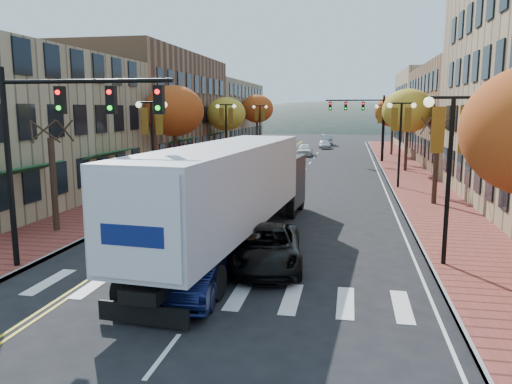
% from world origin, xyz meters
% --- Properties ---
extents(ground, '(200.00, 200.00, 0.00)m').
position_xyz_m(ground, '(0.00, 0.00, 0.00)').
color(ground, black).
rests_on(ground, ground).
extents(sidewalk_left, '(4.00, 85.00, 0.15)m').
position_xyz_m(sidewalk_left, '(-9.00, 32.50, 0.07)').
color(sidewalk_left, brown).
rests_on(sidewalk_left, ground).
extents(sidewalk_right, '(4.00, 85.00, 0.15)m').
position_xyz_m(sidewalk_right, '(9.00, 32.50, 0.07)').
color(sidewalk_right, brown).
rests_on(sidewalk_right, ground).
extents(building_left_mid, '(12.00, 24.00, 11.00)m').
position_xyz_m(building_left_mid, '(-17.00, 36.00, 5.50)').
color(building_left_mid, brown).
rests_on(building_left_mid, ground).
extents(building_left_far, '(12.00, 26.00, 9.50)m').
position_xyz_m(building_left_far, '(-17.00, 61.00, 4.75)').
color(building_left_far, '#9E8966').
rests_on(building_left_far, ground).
extents(building_right_mid, '(15.00, 24.00, 10.00)m').
position_xyz_m(building_right_mid, '(18.50, 42.00, 5.00)').
color(building_right_mid, brown).
rests_on(building_right_mid, ground).
extents(building_right_far, '(15.00, 20.00, 11.00)m').
position_xyz_m(building_right_far, '(18.50, 64.00, 5.50)').
color(building_right_far, '#9E8966').
rests_on(building_right_far, ground).
extents(tree_left_a, '(0.28, 0.28, 4.20)m').
position_xyz_m(tree_left_a, '(-9.00, 8.00, 2.25)').
color(tree_left_a, '#382619').
rests_on(tree_left_a, sidewalk_left).
extents(tree_left_b, '(4.48, 4.48, 7.21)m').
position_xyz_m(tree_left_b, '(-9.00, 24.00, 5.45)').
color(tree_left_b, '#382619').
rests_on(tree_left_b, sidewalk_left).
extents(tree_left_c, '(4.16, 4.16, 6.69)m').
position_xyz_m(tree_left_c, '(-9.00, 40.00, 5.05)').
color(tree_left_c, '#382619').
rests_on(tree_left_c, sidewalk_left).
extents(tree_left_d, '(4.61, 4.61, 7.42)m').
position_xyz_m(tree_left_d, '(-9.00, 58.00, 5.60)').
color(tree_left_d, '#382619').
rests_on(tree_left_d, sidewalk_left).
extents(tree_right_b, '(0.28, 0.28, 4.20)m').
position_xyz_m(tree_right_b, '(9.00, 18.00, 2.25)').
color(tree_right_b, '#382619').
rests_on(tree_right_b, sidewalk_right).
extents(tree_right_c, '(4.48, 4.48, 7.21)m').
position_xyz_m(tree_right_c, '(9.00, 34.00, 5.45)').
color(tree_right_c, '#382619').
rests_on(tree_right_c, sidewalk_right).
extents(tree_right_d, '(4.35, 4.35, 7.00)m').
position_xyz_m(tree_right_d, '(9.00, 50.00, 5.29)').
color(tree_right_d, '#382619').
rests_on(tree_right_d, sidewalk_right).
extents(lamp_left_b, '(1.96, 0.36, 6.05)m').
position_xyz_m(lamp_left_b, '(-7.50, 16.00, 4.29)').
color(lamp_left_b, black).
rests_on(lamp_left_b, ground).
extents(lamp_left_c, '(1.96, 0.36, 6.05)m').
position_xyz_m(lamp_left_c, '(-7.50, 34.00, 4.29)').
color(lamp_left_c, black).
rests_on(lamp_left_c, ground).
extents(lamp_left_d, '(1.96, 0.36, 6.05)m').
position_xyz_m(lamp_left_d, '(-7.50, 52.00, 4.29)').
color(lamp_left_d, black).
rests_on(lamp_left_d, ground).
extents(lamp_right_a, '(1.96, 0.36, 6.05)m').
position_xyz_m(lamp_right_a, '(7.50, 6.00, 4.29)').
color(lamp_right_a, black).
rests_on(lamp_right_a, ground).
extents(lamp_right_b, '(1.96, 0.36, 6.05)m').
position_xyz_m(lamp_right_b, '(7.50, 24.00, 4.29)').
color(lamp_right_b, black).
rests_on(lamp_right_b, ground).
extents(lamp_right_c, '(1.96, 0.36, 6.05)m').
position_xyz_m(lamp_right_c, '(7.50, 42.00, 4.29)').
color(lamp_right_c, black).
rests_on(lamp_right_c, ground).
extents(traffic_mast_near, '(6.10, 0.35, 7.00)m').
position_xyz_m(traffic_mast_near, '(-5.48, 3.00, 4.92)').
color(traffic_mast_near, black).
rests_on(traffic_mast_near, ground).
extents(traffic_mast_far, '(6.10, 0.34, 7.00)m').
position_xyz_m(traffic_mast_far, '(5.48, 42.00, 4.92)').
color(traffic_mast_far, black).
rests_on(traffic_mast_far, ground).
extents(semi_truck, '(4.10, 17.27, 4.28)m').
position_xyz_m(semi_truck, '(-0.39, 7.27, 2.50)').
color(semi_truck, black).
rests_on(semi_truck, ground).
extents(navy_sedan, '(2.13, 5.11, 1.64)m').
position_xyz_m(navy_sedan, '(-0.50, 2.01, 0.82)').
color(navy_sedan, '#0D1337').
rests_on(navy_sedan, ground).
extents(black_suv, '(3.08, 5.50, 1.45)m').
position_xyz_m(black_suv, '(1.27, 4.92, 0.73)').
color(black_suv, black).
rests_on(black_suv, ground).
extents(car_far_white, '(1.89, 4.37, 1.47)m').
position_xyz_m(car_far_white, '(-1.26, 48.06, 0.73)').
color(car_far_white, white).
rests_on(car_far_white, ground).
extents(car_far_silver, '(1.99, 4.22, 1.19)m').
position_xyz_m(car_far_silver, '(0.50, 59.75, 0.59)').
color(car_far_silver, '#B5B5BD').
rests_on(car_far_silver, ground).
extents(car_far_oncoming, '(1.98, 4.96, 1.60)m').
position_xyz_m(car_far_oncoming, '(0.50, 66.38, 0.80)').
color(car_far_oncoming, '#95949B').
rests_on(car_far_oncoming, ground).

